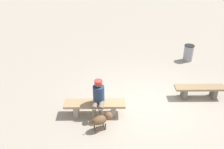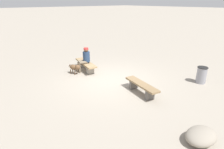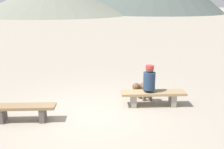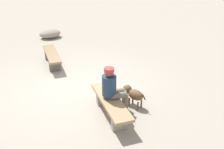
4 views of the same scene
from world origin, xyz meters
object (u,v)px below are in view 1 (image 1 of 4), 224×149
Objects in this scene: bench_right at (95,106)px; seated_person at (98,96)px; trash_bin at (188,53)px; bench_left at (199,90)px; dog at (102,119)px.

seated_person reaches higher than bench_right.
seated_person is 5.49m from trash_bin.
trash_bin reaches higher than bench_left.
seated_person reaches higher than bench_left.
bench_right is (3.64, 0.14, 0.01)m from bench_left.
trash_bin reaches higher than dog.
bench_left is 1.40× the size of seated_person.
bench_left is at bearing -159.52° from seated_person.
dog reaches higher than bench_left.
bench_left is at bearing 69.58° from trash_bin.
bench_right is 2.75× the size of dog.
dog is (3.54, 0.86, 0.05)m from bench_left.
bench_right is 5.51m from trash_bin.
seated_person reaches higher than dog.
trash_bin is at bearing 22.23° from dog.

